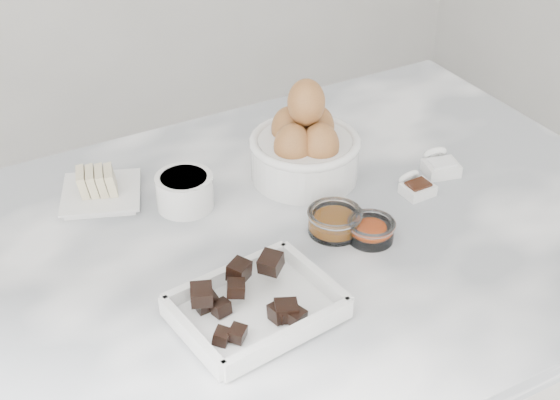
# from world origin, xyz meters

# --- Properties ---
(marble_slab) EXTENTS (1.20, 0.80, 0.04)m
(marble_slab) POSITION_xyz_m (0.00, 0.00, 0.92)
(marble_slab) COLOR white
(marble_slab) RESTS_ON cabinet
(chocolate_dish) EXTENTS (0.23, 0.18, 0.06)m
(chocolate_dish) POSITION_xyz_m (-0.11, -0.14, 0.96)
(chocolate_dish) COLOR white
(chocolate_dish) RESTS_ON marble_slab
(butter_plate) EXTENTS (0.16, 0.16, 0.05)m
(butter_plate) POSITION_xyz_m (-0.20, 0.23, 0.96)
(butter_plate) COLOR white
(butter_plate) RESTS_ON marble_slab
(sugar_ramekin) EXTENTS (0.09, 0.09, 0.05)m
(sugar_ramekin) POSITION_xyz_m (-0.09, 0.14, 0.97)
(sugar_ramekin) COLOR white
(sugar_ramekin) RESTS_ON marble_slab
(egg_bowl) EXTENTS (0.19, 0.19, 0.18)m
(egg_bowl) POSITION_xyz_m (0.12, 0.12, 1.00)
(egg_bowl) COLOR white
(egg_bowl) RESTS_ON marble_slab
(honey_bowl) EXTENTS (0.09, 0.09, 0.04)m
(honey_bowl) POSITION_xyz_m (0.08, -0.03, 0.96)
(honey_bowl) COLOR white
(honey_bowl) RESTS_ON marble_slab
(zest_bowl) EXTENTS (0.07, 0.07, 0.03)m
(zest_bowl) POSITION_xyz_m (0.12, -0.08, 0.96)
(zest_bowl) COLOR white
(zest_bowl) RESTS_ON marble_slab
(vanilla_spoon) EXTENTS (0.05, 0.06, 0.04)m
(vanilla_spoon) POSITION_xyz_m (0.25, -0.01, 0.95)
(vanilla_spoon) COLOR white
(vanilla_spoon) RESTS_ON marble_slab
(salt_spoon) EXTENTS (0.07, 0.08, 0.04)m
(salt_spoon) POSITION_xyz_m (0.33, 0.03, 0.95)
(salt_spoon) COLOR white
(salt_spoon) RESTS_ON marble_slab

